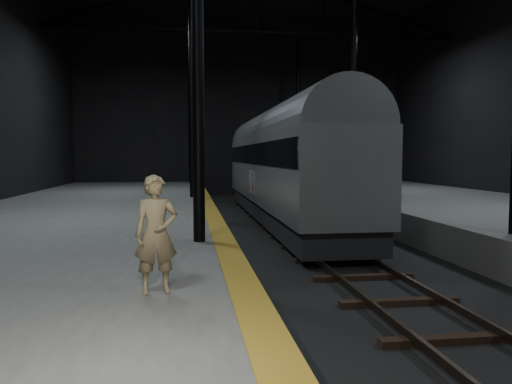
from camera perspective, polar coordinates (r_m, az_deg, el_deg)
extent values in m
plane|color=black|center=(15.82, 7.15, -6.40)|extent=(44.00, 44.00, 0.00)
cube|color=#51514F|center=(15.59, -20.63, -4.93)|extent=(9.00, 43.80, 1.00)
cube|color=olive|center=(15.15, -4.78, -3.00)|extent=(0.50, 43.80, 0.01)
cube|color=#3F3328|center=(15.62, 4.59, -5.88)|extent=(0.08, 43.00, 0.14)
cube|color=#3F3328|center=(15.99, 9.66, -5.70)|extent=(0.08, 43.00, 0.14)
cube|color=black|center=(15.81, 7.15, -6.19)|extent=(2.40, 42.00, 0.12)
cylinder|color=black|center=(11.45, -6.70, 19.89)|extent=(0.26, 0.26, 10.00)
cylinder|color=black|center=(23.22, -7.35, 11.82)|extent=(0.26, 0.26, 10.00)
cylinder|color=black|center=(24.52, 11.08, 11.37)|extent=(0.26, 0.26, 10.00)
cylinder|color=black|center=(35.15, -7.55, 9.20)|extent=(0.26, 0.26, 10.00)
cylinder|color=black|center=(36.02, 4.79, 9.10)|extent=(0.26, 0.26, 10.00)
cube|color=black|center=(30.15, 0.06, 17.80)|extent=(23.60, 0.15, 0.18)
cube|color=#979A9E|center=(21.45, 3.01, 2.64)|extent=(2.64, 18.22, 2.73)
cube|color=black|center=(21.56, 2.99, -1.91)|extent=(2.41, 17.86, 0.77)
cube|color=black|center=(21.44, 3.02, 4.34)|extent=(2.70, 17.95, 0.82)
cylinder|color=slate|center=(21.46, 3.02, 6.29)|extent=(2.59, 18.04, 2.59)
cube|color=black|center=(15.45, 7.48, -5.63)|extent=(1.64, 2.00, 0.32)
cube|color=black|center=(27.85, 0.51, -1.23)|extent=(1.64, 2.00, 0.32)
cube|color=silver|center=(20.36, -0.25, 1.02)|extent=(0.04, 0.68, 0.96)
cube|color=silver|center=(21.44, -0.64, 1.18)|extent=(0.04, 0.68, 0.96)
cylinder|color=maroon|center=(20.53, -0.36, 0.41)|extent=(0.03, 0.24, 0.24)
cylinder|color=maroon|center=(21.61, -0.74, 0.60)|extent=(0.03, 0.24, 0.24)
imported|color=#8C7A56|center=(7.01, -11.33, -4.75)|extent=(0.66, 0.49, 1.63)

